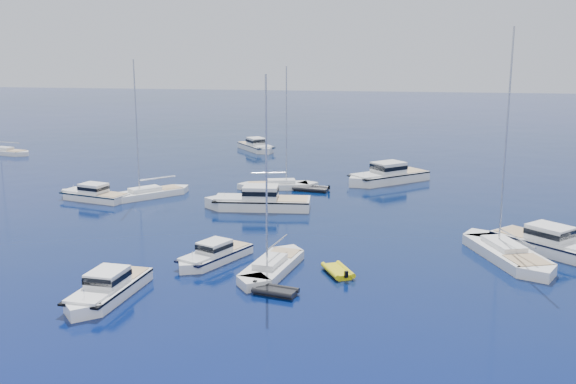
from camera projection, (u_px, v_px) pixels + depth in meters
name	position (u px, v px, depth m)	size (l,w,h in m)	color
ground	(278.00, 314.00, 40.45)	(400.00, 400.00, 0.00)	#081351
motor_cruiser_near	(107.00, 298.00, 43.05)	(2.71, 8.84, 2.32)	white
motor_cruiser_right	(551.00, 252.00, 52.45)	(3.18, 10.40, 2.73)	white
motor_cruiser_left	(213.00, 262.00, 50.22)	(2.35, 7.68, 2.02)	silver
motor_cruiser_centre	(259.00, 209.00, 66.50)	(3.46, 11.32, 2.97)	silver
motor_cruiser_far_l	(93.00, 200.00, 70.20)	(2.64, 8.63, 2.27)	white
motor_cruiser_distant	(387.00, 182.00, 79.19)	(3.59, 11.72, 3.08)	silver
motor_cruiser_horizon	(257.00, 150.00, 103.07)	(2.91, 9.49, 2.49)	white
sailboat_fore	(272.00, 271.00, 48.15)	(2.58, 9.92, 14.59)	silver
sailboat_mid_r	(506.00, 258.00, 51.01)	(3.17, 12.19, 17.92)	white
sailboat_mid_l	(149.00, 197.00, 71.68)	(2.66, 10.25, 15.06)	white
sailboat_centre	(278.00, 188.00, 75.79)	(2.51, 9.64, 14.17)	silver
sailboat_far_l	(5.00, 154.00, 99.59)	(2.53, 9.75, 14.33)	silver
tender_yellow	(338.00, 274.00, 47.53)	(1.81, 3.23, 0.95)	#D5CB0C
tender_grey_near	(276.00, 294.00, 43.63)	(1.71, 3.00, 0.95)	black
tender_grey_far	(311.00, 191.00, 74.68)	(2.22, 4.13, 0.95)	black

